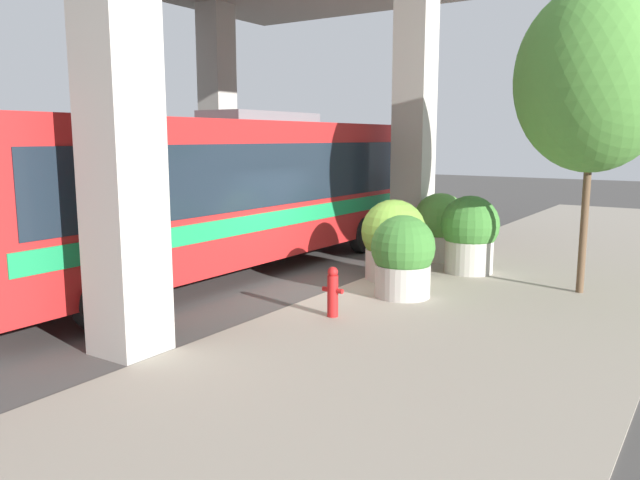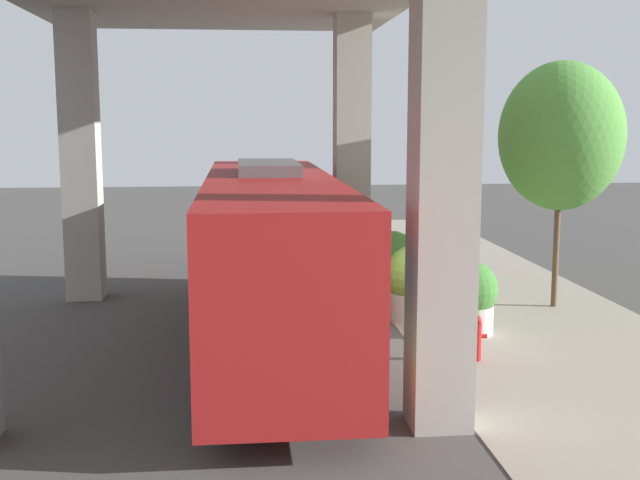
% 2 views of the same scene
% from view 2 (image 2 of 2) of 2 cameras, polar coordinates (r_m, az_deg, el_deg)
% --- Properties ---
extents(ground_plane, '(80.00, 80.00, 0.00)m').
position_cam_2_polar(ground_plane, '(17.31, 6.07, -7.03)').
color(ground_plane, '#474442').
rests_on(ground_plane, ground).
extents(sidewalk_strip, '(6.00, 40.00, 0.02)m').
position_cam_2_polar(sidewalk_strip, '(18.15, 15.44, -6.53)').
color(sidewalk_strip, gray).
rests_on(sidewalk_strip, ground).
extents(overpass, '(9.40, 17.61, 7.92)m').
position_cam_2_polar(overpass, '(16.47, -7.86, 16.23)').
color(overpass, '#ADA89E').
rests_on(overpass, ground).
extents(bus, '(2.71, 12.59, 3.72)m').
position_cam_2_polar(bus, '(16.54, -3.50, -0.58)').
color(bus, '#B21E1E').
rests_on(bus, ground).
extents(fire_hydrant, '(0.40, 0.19, 0.91)m').
position_cam_2_polar(fire_hydrant, '(15.88, 11.08, -6.87)').
color(fire_hydrant, '#B21919').
rests_on(fire_hydrant, ground).
extents(planter_front, '(1.26, 1.26, 1.64)m').
position_cam_2_polar(planter_front, '(17.72, 10.50, -4.04)').
color(planter_front, '#ADA89E').
rests_on(planter_front, ground).
extents(planter_middle, '(1.42, 1.42, 1.79)m').
position_cam_2_polar(planter_middle, '(18.74, 6.80, -3.06)').
color(planter_middle, '#ADA89E').
rests_on(planter_middle, ground).
extents(planter_back, '(1.34, 1.34, 1.81)m').
position_cam_2_polar(planter_back, '(20.49, 9.06, -1.97)').
color(planter_back, '#ADA89E').
rests_on(planter_back, ground).
extents(planter_extra, '(1.37, 1.37, 1.73)m').
position_cam_2_polar(planter_extra, '(21.35, 5.12, -1.70)').
color(planter_extra, '#ADA89E').
rests_on(planter_extra, ground).
extents(street_tree_near, '(3.00, 3.00, 6.04)m').
position_cam_2_polar(street_tree_near, '(20.41, 16.77, 7.08)').
color(street_tree_near, brown).
rests_on(street_tree_near, ground).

